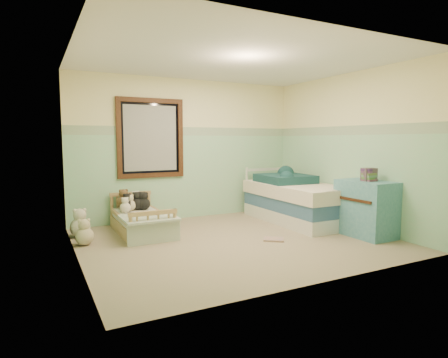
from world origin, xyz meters
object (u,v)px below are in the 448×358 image
toddler_bed_frame (141,227)px  plush_floor_tan (84,236)px  twin_bed_frame (297,215)px  dresser (366,208)px  red_pillow (158,229)px  plush_floor_cream (80,227)px  floor_book (274,239)px

toddler_bed_frame → plush_floor_tan: size_ratio=5.59×
twin_bed_frame → toddler_bed_frame: bearing=170.1°
plush_floor_tan → dresser: dresser is taller
twin_bed_frame → red_pillow: (-2.45, 0.21, -0.02)m
plush_floor_tan → dresser: (3.78, -1.36, 0.29)m
twin_bed_frame → dresser: size_ratio=2.39×
plush_floor_cream → dresser: size_ratio=0.35×
twin_bed_frame → floor_book: 1.37m
plush_floor_cream → dresser: (3.78, -1.85, 0.27)m
dresser → red_pillow: dresser is taller
toddler_bed_frame → dresser: 3.40m
plush_floor_tan → red_pillow: size_ratio=0.83×
twin_bed_frame → red_pillow: bearing=175.2°
dresser → plush_floor_tan: bearing=160.2°
twin_bed_frame → plush_floor_tan: bearing=178.3°
plush_floor_cream → dresser: dresser is taller
dresser → plush_floor_cream: bearing=154.0°
red_pillow → plush_floor_tan: bearing=-174.5°
toddler_bed_frame → plush_floor_cream: (-0.87, 0.14, 0.05)m
toddler_bed_frame → floor_book: (1.56, -1.31, -0.08)m
toddler_bed_frame → plush_floor_cream: plush_floor_cream is taller
plush_floor_cream → floor_book: plush_floor_cream is taller
plush_floor_tan → floor_book: plush_floor_tan is taller
plush_floor_tan → twin_bed_frame: (3.50, -0.11, -0.01)m
plush_floor_tan → floor_book: bearing=-21.5°
plush_floor_tan → red_pillow: bearing=5.5°
toddler_bed_frame → plush_floor_cream: 0.88m
toddler_bed_frame → plush_floor_tan: plush_floor_tan is taller
toddler_bed_frame → dresser: bearing=-30.4°
toddler_bed_frame → dresser: dresser is taller
dresser → floor_book: (-1.36, 0.40, -0.40)m
twin_bed_frame → plush_floor_cream: bearing=170.4°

